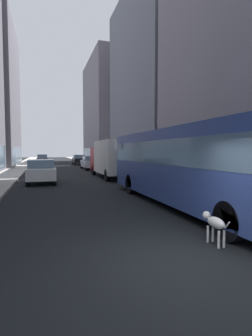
% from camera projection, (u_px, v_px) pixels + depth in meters
% --- Properties ---
extents(ground_plane, '(120.00, 120.00, 0.00)m').
position_uv_depth(ground_plane, '(63.00, 166.00, 38.65)').
color(ground_plane, black).
extents(sidewalk_left, '(2.40, 110.00, 0.15)m').
position_uv_depth(sidewalk_left, '(20.00, 166.00, 36.96)').
color(sidewalk_left, '#ADA89E').
rests_on(sidewalk_left, ground).
extents(sidewalk_right, '(2.40, 110.00, 0.15)m').
position_uv_depth(sidewalk_right, '(101.00, 165.00, 40.33)').
color(sidewalk_right, '#9E9991').
rests_on(sidewalk_right, ground).
extents(building_right_mid, '(8.65, 17.78, 22.62)m').
position_uv_depth(building_right_mid, '(158.00, 81.00, 34.90)').
color(building_right_mid, slate).
rests_on(building_right_mid, ground).
extents(building_right_far, '(11.26, 18.00, 20.23)m').
position_uv_depth(building_right_far, '(117.00, 112.00, 54.24)').
color(building_right_far, slate).
rests_on(building_right_far, ground).
extents(transit_bus, '(2.78, 11.53, 3.05)m').
position_uv_depth(transit_bus, '(185.00, 162.00, 10.73)').
color(transit_bus, '#33478C').
rests_on(transit_bus, ground).
extents(car_white_van, '(1.84, 4.25, 1.62)m').
position_uv_depth(car_white_van, '(41.00, 171.00, 18.44)').
color(car_white_van, silver).
rests_on(car_white_van, ground).
extents(car_black_suv, '(1.78, 4.19, 1.62)m').
position_uv_depth(car_black_suv, '(79.00, 160.00, 42.80)').
color(car_black_suv, black).
rests_on(car_black_suv, ground).
extents(car_grey_wagon, '(1.76, 4.32, 1.62)m').
position_uv_depth(car_grey_wagon, '(42.00, 159.00, 47.41)').
color(car_grey_wagon, slate).
rests_on(car_grey_wagon, ground).
extents(car_silver_sedan, '(1.87, 4.80, 1.62)m').
position_uv_depth(car_silver_sedan, '(91.00, 163.00, 32.01)').
color(car_silver_sedan, '#B7BABF').
rests_on(car_silver_sedan, ground).
extents(box_truck, '(2.30, 7.50, 3.05)m').
position_uv_depth(box_truck, '(112.00, 158.00, 22.17)').
color(box_truck, '#A51919').
rests_on(box_truck, ground).
extents(dalmatian_dog, '(0.22, 0.96, 0.72)m').
position_uv_depth(dalmatian_dog, '(214.00, 223.00, 6.32)').
color(dalmatian_dog, white).
rests_on(dalmatian_dog, ground).
extents(pedestrian_with_handbag, '(0.45, 0.34, 1.69)m').
position_uv_depth(pedestrian_with_handbag, '(252.00, 180.00, 10.98)').
color(pedestrian_with_handbag, '#1E1E2D').
rests_on(pedestrian_with_handbag, sidewalk_right).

